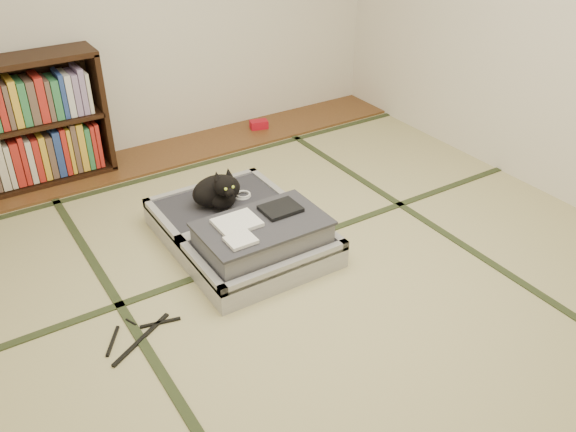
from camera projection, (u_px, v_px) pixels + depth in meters
floor at (313, 283)px, 3.47m from camera, size 4.50×4.50×0.00m
wood_strip at (173, 152)px, 4.90m from camera, size 4.00×0.50×0.02m
red_item at (259, 124)px, 5.27m from camera, size 0.17×0.13×0.07m
room_shell at (321, 22)px, 2.70m from camera, size 4.50×4.50×4.50m
tatami_borders at (269, 241)px, 3.82m from camera, size 4.00×4.50×0.01m
bookcase at (6, 130)px, 4.19m from camera, size 1.36×0.31×0.92m
suitcase at (244, 232)px, 3.71m from camera, size 0.83×1.11×0.33m
cat at (219, 191)px, 3.83m from camera, size 0.37×0.37×0.30m
cable_coil at (243, 195)px, 3.98m from camera, size 0.12×0.12×0.03m
hanger at (139, 335)px, 3.09m from camera, size 0.42×0.30×0.01m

